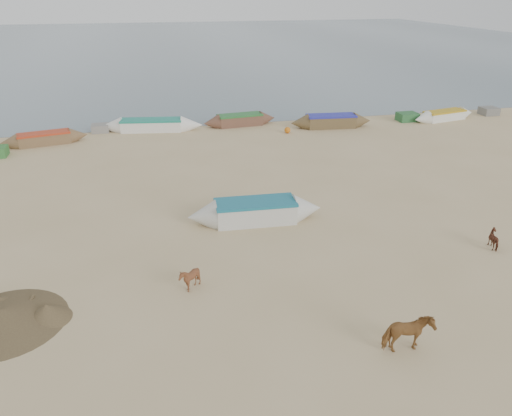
{
  "coord_description": "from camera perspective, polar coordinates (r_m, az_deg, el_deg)",
  "views": [
    {
      "loc": [
        -4.47,
        -15.0,
        9.71
      ],
      "look_at": [
        0.0,
        4.0,
        1.0
      ],
      "focal_mm": 35.0,
      "sensor_mm": 36.0,
      "label": 1
    }
  ],
  "objects": [
    {
      "name": "ground",
      "position": [
        18.42,
        2.88,
        -7.8
      ],
      "size": [
        140.0,
        140.0,
        0.0
      ],
      "primitive_type": "plane",
      "color": "tan",
      "rests_on": "ground"
    },
    {
      "name": "calf_right",
      "position": [
        22.32,
        25.72,
        -3.25
      ],
      "size": [
        0.77,
        0.86,
        0.75
      ],
      "primitive_type": "imported",
      "rotation": [
        0.0,
        0.0,
        1.78
      ],
      "color": "brown",
      "rests_on": "ground"
    },
    {
      "name": "debris_pile",
      "position": [
        17.83,
        -26.92,
        -10.97
      ],
      "size": [
        4.67,
        4.67,
        0.5
      ],
      "primitive_type": "cone",
      "rotation": [
        0.0,
        0.0,
        0.25
      ],
      "color": "brown",
      "rests_on": "ground"
    },
    {
      "name": "cow_adult",
      "position": [
        15.34,
        16.94,
        -13.61
      ],
      "size": [
        1.42,
        0.66,
        1.2
      ],
      "primitive_type": "imported",
      "rotation": [
        0.0,
        0.0,
        1.56
      ],
      "color": "brown",
      "rests_on": "ground"
    },
    {
      "name": "near_canoe",
      "position": [
        22.27,
        -0.07,
        -0.39
      ],
      "size": [
        6.13,
        1.72,
        0.99
      ],
      "primitive_type": null,
      "rotation": [
        0.0,
        0.0,
        -0.05
      ],
      "color": "beige",
      "rests_on": "ground"
    },
    {
      "name": "calf_front",
      "position": [
        17.57,
        -7.59,
        -7.97
      ],
      "size": [
        0.84,
        0.75,
        0.91
      ],
      "primitive_type": "imported",
      "rotation": [
        0.0,
        0.0,
        -1.56
      ],
      "color": "brown",
      "rests_on": "ground"
    },
    {
      "name": "waterline_canoes",
      "position": [
        36.68,
        -11.75,
        8.89
      ],
      "size": [
        50.35,
        4.41,
        0.96
      ],
      "color": "brown",
      "rests_on": "ground"
    },
    {
      "name": "beach_clutter",
      "position": [
        37.13,
        1.68,
        9.36
      ],
      "size": [
        47.0,
        5.59,
        0.64
      ],
      "color": "#316C30",
      "rests_on": "ground"
    },
    {
      "name": "sea",
      "position": [
        97.58,
        -11.1,
        17.93
      ],
      "size": [
        160.0,
        160.0,
        0.0
      ],
      "primitive_type": "plane",
      "color": "slate",
      "rests_on": "ground"
    }
  ]
}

